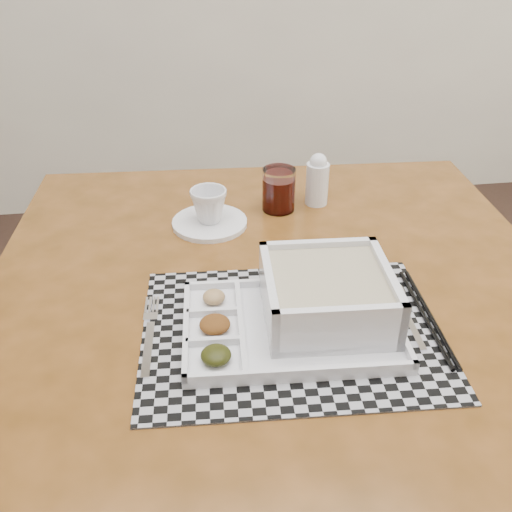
# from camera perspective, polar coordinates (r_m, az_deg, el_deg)

# --- Properties ---
(dining_table) EXTENTS (1.04, 1.04, 0.74)m
(dining_table) POSITION_cam_1_polar(r_m,az_deg,el_deg) (1.02, 1.96, -6.25)
(dining_table) COLOR #4B2D0D
(dining_table) RESTS_ON ground
(placemat) EXTENTS (0.47, 0.37, 0.00)m
(placemat) POSITION_cam_1_polar(r_m,az_deg,el_deg) (0.87, 3.56, -7.47)
(placemat) COLOR #96969D
(placemat) RESTS_ON dining_table
(serving_tray) EXTENTS (0.33, 0.24, 0.09)m
(serving_tray) POSITION_cam_1_polar(r_m,az_deg,el_deg) (0.87, 6.00, -4.82)
(serving_tray) COLOR white
(serving_tray) RESTS_ON placemat
(fork) EXTENTS (0.03, 0.19, 0.00)m
(fork) POSITION_cam_1_polar(r_m,az_deg,el_deg) (0.88, -10.67, -7.51)
(fork) COLOR silver
(fork) RESTS_ON placemat
(spoon) EXTENTS (0.04, 0.18, 0.01)m
(spoon) POSITION_cam_1_polar(r_m,az_deg,el_deg) (0.96, 13.84, -3.72)
(spoon) COLOR silver
(spoon) RESTS_ON placemat
(chopsticks) EXTENTS (0.03, 0.24, 0.01)m
(chopsticks) POSITION_cam_1_polar(r_m,az_deg,el_deg) (0.93, 16.76, -5.77)
(chopsticks) COLOR black
(chopsticks) RESTS_ON placemat
(saucer) EXTENTS (0.15, 0.15, 0.01)m
(saucer) POSITION_cam_1_polar(r_m,az_deg,el_deg) (1.15, -4.66, 3.33)
(saucer) COLOR white
(saucer) RESTS_ON dining_table
(cup) EXTENTS (0.10, 0.10, 0.07)m
(cup) POSITION_cam_1_polar(r_m,az_deg,el_deg) (1.13, -4.74, 5.06)
(cup) COLOR white
(cup) RESTS_ON saucer
(juice_glass) EXTENTS (0.07, 0.07, 0.09)m
(juice_glass) POSITION_cam_1_polar(r_m,az_deg,el_deg) (1.19, 2.29, 6.48)
(juice_glass) COLOR white
(juice_glass) RESTS_ON dining_table
(creamer_bottle) EXTENTS (0.05, 0.05, 0.11)m
(creamer_bottle) POSITION_cam_1_polar(r_m,az_deg,el_deg) (1.21, 6.15, 7.57)
(creamer_bottle) COLOR white
(creamer_bottle) RESTS_ON dining_table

